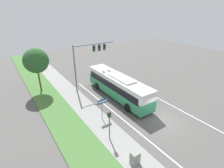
# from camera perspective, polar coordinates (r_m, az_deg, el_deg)

# --- Properties ---
(ground_plane) EXTENTS (80.00, 80.00, 0.00)m
(ground_plane) POSITION_cam_1_polar(r_m,az_deg,el_deg) (21.14, 16.13, -11.45)
(ground_plane) COLOR #565451
(sidewalk) EXTENTS (2.80, 80.00, 0.12)m
(sidewalk) POSITION_cam_1_polar(r_m,az_deg,el_deg) (17.64, 2.08, -18.38)
(sidewalk) COLOR gray
(sidewalk) RESTS_ON ground_plane
(grass_verge) EXTENTS (3.60, 80.00, 0.10)m
(grass_verge) POSITION_cam_1_polar(r_m,az_deg,el_deg) (16.49, -7.73, -22.46)
(grass_verge) COLOR #477538
(grass_verge) RESTS_ON ground_plane
(lane_divider_near) EXTENTS (0.14, 30.00, 0.01)m
(lane_divider_near) POSITION_cam_1_polar(r_m,az_deg,el_deg) (18.96, 8.70, -15.34)
(lane_divider_near) COLOR silver
(lane_divider_near) RESTS_ON ground_plane
(lane_divider_far) EXTENTS (0.14, 30.00, 0.01)m
(lane_divider_far) POSITION_cam_1_polar(r_m,az_deg,el_deg) (23.66, 21.92, -8.18)
(lane_divider_far) COLOR silver
(lane_divider_far) RESTS_ON ground_plane
(bus) EXTENTS (2.62, 12.22, 3.37)m
(bus) POSITION_cam_1_polar(r_m,az_deg,el_deg) (24.37, 1.92, -0.40)
(bus) COLOR #2D8956
(bus) RESTS_ON ground_plane
(signal_gantry) EXTENTS (6.73, 0.41, 7.06)m
(signal_gantry) POSITION_cam_1_polar(r_m,az_deg,el_deg) (26.30, -7.74, 9.02)
(signal_gantry) COLOR slate
(signal_gantry) RESTS_ON ground_plane
(pedestrian_signal) EXTENTS (0.28, 0.34, 3.09)m
(pedestrian_signal) POSITION_cam_1_polar(r_m,az_deg,el_deg) (16.65, -0.86, -12.20)
(pedestrian_signal) COLOR slate
(pedestrian_signal) RESTS_ON ground_plane
(street_sign) EXTENTS (1.23, 0.08, 2.56)m
(street_sign) POSITION_cam_1_polar(r_m,az_deg,el_deg) (19.75, -3.19, -6.80)
(street_sign) COLOR slate
(street_sign) RESTS_ON ground_plane
(utility_cabinet) EXTENTS (0.71, 0.57, 1.14)m
(utility_cabinet) POSITION_cam_1_polar(r_m,az_deg,el_deg) (15.52, 7.52, -22.82)
(utility_cabinet) COLOR gray
(utility_cabinet) RESTS_ON sidewalk
(roadside_tree) EXTENTS (3.57, 3.57, 6.49)m
(roadside_tree) POSITION_cam_1_polar(r_m,az_deg,el_deg) (27.33, -23.58, 6.94)
(roadside_tree) COLOR brown
(roadside_tree) RESTS_ON grass_verge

